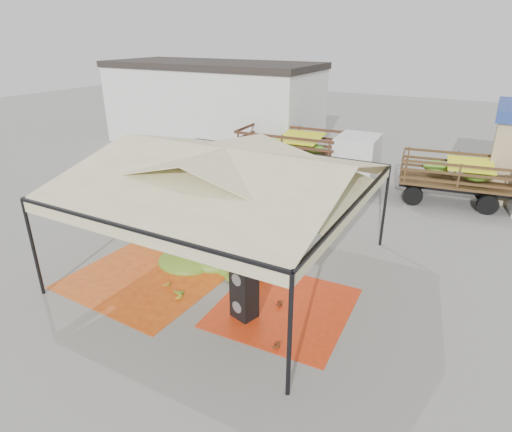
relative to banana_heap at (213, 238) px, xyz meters
The scene contains 17 objects.
ground 1.28m from the banana_heap, 29.29° to the right, with size 90.00×90.00×0.00m, color slate.
canopy_tent 2.97m from the banana_heap, 29.29° to the right, with size 8.10×8.10×4.00m.
building_white 16.32m from the banana_heap, 123.81° to the left, with size 14.30×6.30×5.40m.
tarp_left 2.58m from the banana_heap, 111.35° to the right, with size 4.42×4.21×0.01m, color #D55D14.
tarp_right 4.03m from the banana_heap, 26.06° to the right, with size 3.56×3.74×0.01m, color red.
banana_heap is the anchor object (origin of this frame).
hand_yellow_a 2.97m from the banana_heap, 77.12° to the right, with size 0.40×0.33×0.18m, color gold.
hand_yellow_b 2.55m from the banana_heap, 92.02° to the right, with size 0.43×0.35×0.19m, color #AF8B23.
hand_red_a 5.30m from the banana_heap, 39.61° to the right, with size 0.39×0.32×0.18m, color #5C2E15.
hand_red_b 3.81m from the banana_heap, 27.78° to the right, with size 0.42×0.35×0.19m, color #532B13.
hand_green 2.69m from the banana_heap, 78.51° to the right, with size 0.40×0.33×0.18m, color #547819.
hanging_bunches 2.69m from the banana_heap, 27.93° to the left, with size 1.74×0.24×0.20m.
speaker_stack 3.86m from the banana_heap, 43.15° to the right, with size 0.73×0.68×1.69m.
banana_leaves 1.44m from the banana_heap, behind, with size 0.96×1.36×3.70m, color #2D761F, non-canonical shape.
vendor 5.38m from the banana_heap, 74.83° to the left, with size 0.68×0.45×1.87m, color gray.
truck_left 9.57m from the banana_heap, 91.13° to the left, with size 7.35×2.84×2.48m.
truck_right 12.31m from the banana_heap, 50.17° to the left, with size 6.55×2.99×2.17m.
Camera 1 is at (6.74, -10.39, 7.15)m, focal length 30.00 mm.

